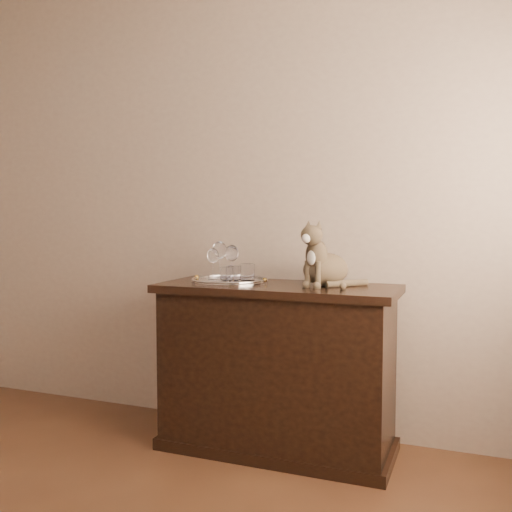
{
  "coord_description": "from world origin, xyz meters",
  "views": [
    {
      "loc": [
        1.54,
        -0.75,
        1.19
      ],
      "look_at": [
        0.48,
        1.95,
        0.99
      ],
      "focal_mm": 40.0,
      "sensor_mm": 36.0,
      "label": 1
    }
  ],
  "objects_px": {
    "wine_glass_a": "(220,260)",
    "wine_glass_c": "(213,264)",
    "tumbler_b": "(227,275)",
    "tray": "(230,281)",
    "tumbler_a": "(234,274)",
    "cat": "(326,253)",
    "wine_glass_d": "(232,262)",
    "wine_glass_b": "(231,262)",
    "tumbler_c": "(247,272)",
    "sideboard": "(277,368)"
  },
  "relations": [
    {
      "from": "wine_glass_a",
      "to": "tray",
      "type": "bearing_deg",
      "value": -29.74
    },
    {
      "from": "tumbler_a",
      "to": "cat",
      "type": "distance_m",
      "value": 0.48
    },
    {
      "from": "wine_glass_b",
      "to": "cat",
      "type": "bearing_deg",
      "value": -5.08
    },
    {
      "from": "tumbler_b",
      "to": "cat",
      "type": "distance_m",
      "value": 0.51
    },
    {
      "from": "tray",
      "to": "wine_glass_d",
      "type": "bearing_deg",
      "value": 94.38
    },
    {
      "from": "tumbler_a",
      "to": "wine_glass_d",
      "type": "bearing_deg",
      "value": 117.71
    },
    {
      "from": "tumbler_b",
      "to": "wine_glass_b",
      "type": "bearing_deg",
      "value": 108.04
    },
    {
      "from": "tray",
      "to": "cat",
      "type": "relative_size",
      "value": 1.23
    },
    {
      "from": "wine_glass_a",
      "to": "cat",
      "type": "height_order",
      "value": "cat"
    },
    {
      "from": "wine_glass_b",
      "to": "cat",
      "type": "xyz_separation_m",
      "value": [
        0.53,
        -0.05,
        0.06
      ]
    },
    {
      "from": "sideboard",
      "to": "cat",
      "type": "height_order",
      "value": "cat"
    },
    {
      "from": "sideboard",
      "to": "wine_glass_c",
      "type": "xyz_separation_m",
      "value": [
        -0.37,
        0.03,
        0.52
      ]
    },
    {
      "from": "tumbler_b",
      "to": "cat",
      "type": "xyz_separation_m",
      "value": [
        0.48,
        0.13,
        0.11
      ]
    },
    {
      "from": "wine_glass_c",
      "to": "wine_glass_b",
      "type": "bearing_deg",
      "value": 45.32
    },
    {
      "from": "tray",
      "to": "tumbler_b",
      "type": "distance_m",
      "value": 0.11
    },
    {
      "from": "sideboard",
      "to": "tumbler_a",
      "type": "distance_m",
      "value": 0.52
    },
    {
      "from": "tumbler_c",
      "to": "sideboard",
      "type": "bearing_deg",
      "value": -17.94
    },
    {
      "from": "tumbler_a",
      "to": "tumbler_b",
      "type": "height_order",
      "value": "tumbler_a"
    },
    {
      "from": "tray",
      "to": "wine_glass_a",
      "type": "height_order",
      "value": "wine_glass_a"
    },
    {
      "from": "wine_glass_c",
      "to": "wine_glass_d",
      "type": "distance_m",
      "value": 0.1
    },
    {
      "from": "wine_glass_d",
      "to": "tumbler_a",
      "type": "relative_size",
      "value": 2.21
    },
    {
      "from": "wine_glass_d",
      "to": "tumbler_a",
      "type": "xyz_separation_m",
      "value": [
        0.06,
        -0.11,
        -0.05
      ]
    },
    {
      "from": "tumbler_b",
      "to": "tumbler_c",
      "type": "distance_m",
      "value": 0.14
    },
    {
      "from": "wine_glass_a",
      "to": "wine_glass_c",
      "type": "distance_m",
      "value": 0.05
    },
    {
      "from": "wine_glass_b",
      "to": "tumbler_a",
      "type": "relative_size",
      "value": 2.14
    },
    {
      "from": "tray",
      "to": "tumbler_c",
      "type": "xyz_separation_m",
      "value": [
        0.08,
        0.03,
        0.05
      ]
    },
    {
      "from": "tumbler_a",
      "to": "tray",
      "type": "bearing_deg",
      "value": 125.36
    },
    {
      "from": "tray",
      "to": "wine_glass_b",
      "type": "relative_size",
      "value": 2.23
    },
    {
      "from": "sideboard",
      "to": "tumbler_c",
      "type": "distance_m",
      "value": 0.52
    },
    {
      "from": "tumbler_c",
      "to": "cat",
      "type": "relative_size",
      "value": 0.27
    },
    {
      "from": "wine_glass_a",
      "to": "tumbler_a",
      "type": "xyz_separation_m",
      "value": [
        0.14,
        -0.13,
        -0.06
      ]
    },
    {
      "from": "tray",
      "to": "tumbler_a",
      "type": "relative_size",
      "value": 4.78
    },
    {
      "from": "wine_glass_b",
      "to": "tumbler_c",
      "type": "relative_size",
      "value": 2.05
    },
    {
      "from": "wine_glass_b",
      "to": "tumbler_c",
      "type": "bearing_deg",
      "value": -20.2
    },
    {
      "from": "tumbler_a",
      "to": "cat",
      "type": "relative_size",
      "value": 0.26
    },
    {
      "from": "tray",
      "to": "wine_glass_d",
      "type": "height_order",
      "value": "wine_glass_d"
    },
    {
      "from": "tray",
      "to": "tumbler_a",
      "type": "bearing_deg",
      "value": -54.64
    },
    {
      "from": "wine_glass_d",
      "to": "tumbler_c",
      "type": "distance_m",
      "value": 0.1
    },
    {
      "from": "sideboard",
      "to": "wine_glass_b",
      "type": "relative_size",
      "value": 6.68
    },
    {
      "from": "sideboard",
      "to": "wine_glass_b",
      "type": "height_order",
      "value": "wine_glass_b"
    },
    {
      "from": "tray",
      "to": "tumbler_b",
      "type": "xyz_separation_m",
      "value": [
        0.03,
        -0.1,
        0.04
      ]
    },
    {
      "from": "sideboard",
      "to": "wine_glass_d",
      "type": "relative_size",
      "value": 6.49
    },
    {
      "from": "wine_glass_a",
      "to": "tumbler_b",
      "type": "height_order",
      "value": "wine_glass_a"
    },
    {
      "from": "sideboard",
      "to": "wine_glass_c",
      "type": "bearing_deg",
      "value": 175.52
    },
    {
      "from": "sideboard",
      "to": "tumbler_b",
      "type": "bearing_deg",
      "value": -163.19
    },
    {
      "from": "wine_glass_d",
      "to": "tumbler_b",
      "type": "relative_size",
      "value": 2.32
    },
    {
      "from": "tumbler_b",
      "to": "wine_glass_a",
      "type": "bearing_deg",
      "value": 127.05
    },
    {
      "from": "wine_glass_c",
      "to": "tumbler_b",
      "type": "bearing_deg",
      "value": -38.43
    },
    {
      "from": "wine_glass_c",
      "to": "tumbler_a",
      "type": "relative_size",
      "value": 2.0
    },
    {
      "from": "sideboard",
      "to": "tray",
      "type": "xyz_separation_m",
      "value": [
        -0.27,
        0.03,
        0.43
      ]
    }
  ]
}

